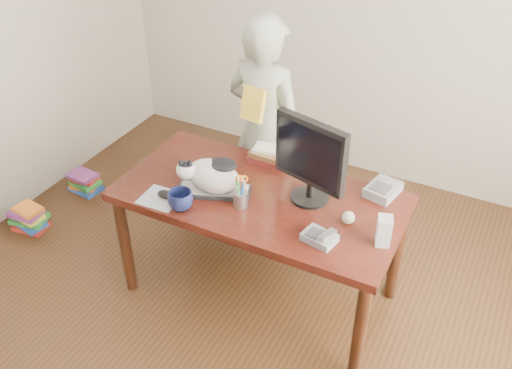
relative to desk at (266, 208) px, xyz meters
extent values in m
plane|color=black|center=(0.00, -0.68, -0.60)|extent=(4.50, 4.50, 0.00)
plane|color=silver|center=(0.00, 1.57, 0.75)|extent=(4.00, 0.00, 4.00)
cube|color=black|center=(0.00, -0.08, 0.12)|extent=(1.60, 0.80, 0.05)
cylinder|color=black|center=(-0.74, -0.42, -0.25)|extent=(0.07, 0.07, 0.70)
cylinder|color=black|center=(0.74, -0.42, -0.25)|extent=(0.07, 0.07, 0.70)
cylinder|color=black|center=(-0.74, 0.26, -0.25)|extent=(0.07, 0.07, 0.70)
cylinder|color=black|center=(0.74, 0.26, -0.25)|extent=(0.07, 0.07, 0.70)
cube|color=black|center=(0.00, 0.28, -0.20)|extent=(1.45, 0.03, 0.50)
cube|color=black|center=(-0.24, -0.18, 0.16)|extent=(0.44, 0.29, 0.02)
cube|color=#B6B5BB|center=(-0.24, -0.18, 0.17)|extent=(0.40, 0.25, 0.00)
ellipsoid|color=silver|center=(-0.24, -0.18, 0.26)|extent=(0.36, 0.29, 0.19)
ellipsoid|color=silver|center=(-0.37, -0.25, 0.30)|extent=(0.14, 0.14, 0.11)
ellipsoid|color=black|center=(-0.37, -0.25, 0.33)|extent=(0.10, 0.10, 0.04)
cone|color=black|center=(-0.39, -0.26, 0.36)|extent=(0.07, 0.07, 0.06)
cone|color=black|center=(-0.34, -0.24, 0.36)|extent=(0.07, 0.06, 0.06)
ellipsoid|color=black|center=(-0.19, -0.16, 0.34)|extent=(0.20, 0.18, 0.04)
cylinder|color=silver|center=(-0.12, -0.08, 0.19)|extent=(0.12, 0.11, 0.04)
cylinder|color=black|center=(0.26, 0.01, 0.16)|extent=(0.26, 0.26, 0.02)
cylinder|color=black|center=(0.26, 0.01, 0.21)|extent=(0.05, 0.05, 0.10)
cube|color=black|center=(0.26, 0.00, 0.46)|extent=(0.43, 0.16, 0.37)
cube|color=black|center=(0.25, -0.03, 0.46)|extent=(0.38, 0.11, 0.31)
cylinder|color=#94959A|center=(-0.05, -0.22, 0.19)|extent=(0.10, 0.10, 0.09)
cylinder|color=black|center=(-0.07, -0.21, 0.27)|extent=(0.02, 0.04, 0.13)
cylinder|color=#0B3CA2|center=(-0.03, -0.22, 0.27)|extent=(0.01, 0.04, 0.13)
cylinder|color=red|center=(-0.05, -0.20, 0.27)|extent=(0.02, 0.04, 0.13)
cylinder|color=#1A862C|center=(-0.05, -0.23, 0.27)|extent=(0.03, 0.02, 0.13)
cylinder|color=#B4B4B9|center=(-0.04, -0.22, 0.28)|extent=(0.02, 0.02, 0.10)
cylinder|color=#B4B4B9|center=(-0.03, -0.22, 0.28)|extent=(0.01, 0.02, 0.10)
torus|color=orange|center=(-0.05, -0.22, 0.33)|extent=(0.04, 0.03, 0.04)
torus|color=orange|center=(-0.02, -0.21, 0.33)|extent=(0.04, 0.03, 0.04)
cube|color=#A9AEB5|center=(-0.47, -0.36, 0.15)|extent=(0.22, 0.20, 0.00)
ellipsoid|color=black|center=(-0.45, -0.34, 0.17)|extent=(0.10, 0.07, 0.04)
imported|color=#0C1233|center=(-0.32, -0.39, 0.20)|extent=(0.19, 0.19, 0.11)
cube|color=slate|center=(0.44, -0.29, 0.17)|extent=(0.18, 0.15, 0.04)
cube|color=#3A3A3D|center=(0.41, -0.30, 0.19)|extent=(0.08, 0.09, 0.01)
cube|color=#B4B4B9|center=(0.48, -0.29, 0.20)|extent=(0.07, 0.14, 0.05)
cube|color=#A7A8AA|center=(0.73, -0.17, 0.23)|extent=(0.09, 0.10, 0.16)
sphere|color=beige|center=(0.52, -0.09, 0.18)|extent=(0.07, 0.07, 0.07)
cube|color=#4B1414|center=(-0.12, 0.27, 0.17)|extent=(0.25, 0.19, 0.04)
cube|color=brown|center=(-0.11, 0.26, 0.20)|extent=(0.22, 0.17, 0.03)
cube|color=white|center=(-0.13, 0.27, 0.23)|extent=(0.17, 0.14, 0.02)
cube|color=slate|center=(0.60, 0.24, 0.18)|extent=(0.19, 0.23, 0.06)
cube|color=#3A3A3D|center=(0.60, 0.21, 0.21)|extent=(0.12, 0.12, 0.01)
imported|color=beige|center=(-0.27, 0.53, 0.18)|extent=(0.62, 0.46, 1.56)
cube|color=yellow|center=(-0.27, 0.36, 0.45)|extent=(0.16, 0.11, 0.21)
cube|color=#A01F16|center=(-1.75, -0.28, -0.59)|extent=(0.25, 0.19, 0.03)
cube|color=#1B45A3|center=(-1.74, -0.28, -0.56)|extent=(0.23, 0.18, 0.03)
cube|color=#278432|center=(-1.76, -0.27, -0.53)|extent=(0.27, 0.22, 0.03)
cube|color=yellow|center=(-1.75, -0.28, -0.49)|extent=(0.21, 0.16, 0.03)
cube|color=#7B3381|center=(-1.76, -0.29, -0.46)|extent=(0.23, 0.17, 0.03)
cube|color=orange|center=(-1.74, -0.27, -0.43)|extent=(0.21, 0.17, 0.03)
cube|color=#1B45A3|center=(-1.72, 0.27, -0.59)|extent=(0.25, 0.19, 0.03)
cube|color=orange|center=(-1.73, 0.28, -0.55)|extent=(0.22, 0.19, 0.03)
cube|color=#278432|center=(-1.71, 0.27, -0.52)|extent=(0.24, 0.19, 0.03)
cube|color=#A01F16|center=(-1.72, 0.28, -0.49)|extent=(0.21, 0.16, 0.03)
cube|color=#7B3381|center=(-1.73, 0.27, -0.46)|extent=(0.22, 0.17, 0.03)
camera|label=1|loc=(1.16, -2.38, 2.01)|focal=40.00mm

